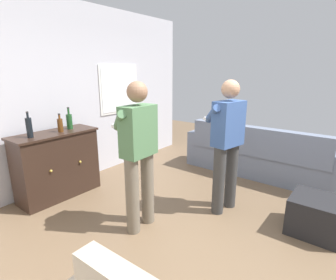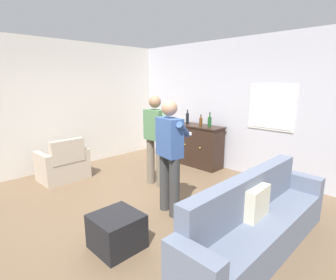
% 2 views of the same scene
% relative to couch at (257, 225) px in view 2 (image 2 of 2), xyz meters
% --- Properties ---
extents(ground, '(10.40, 10.40, 0.00)m').
position_rel_couch_xyz_m(ground, '(-1.93, -0.28, -0.34)').
color(ground, brown).
extents(wall_back_with_window, '(5.20, 0.15, 2.80)m').
position_rel_couch_xyz_m(wall_back_with_window, '(-1.90, 2.38, 1.07)').
color(wall_back_with_window, silver).
rests_on(wall_back_with_window, ground).
extents(wall_side_left, '(0.12, 5.20, 2.80)m').
position_rel_couch_xyz_m(wall_side_left, '(-4.59, -0.28, 1.06)').
color(wall_side_left, silver).
rests_on(wall_side_left, ground).
extents(couch, '(0.57, 2.57, 0.89)m').
position_rel_couch_xyz_m(couch, '(0.00, 0.00, 0.00)').
color(couch, slate).
rests_on(couch, ground).
extents(armchair, '(0.66, 0.89, 0.85)m').
position_rel_couch_xyz_m(armchair, '(-3.80, -0.58, -0.05)').
color(armchair, '#B2A38E').
rests_on(armchair, ground).
extents(sideboard_cabinet, '(1.14, 0.49, 0.95)m').
position_rel_couch_xyz_m(sideboard_cabinet, '(-2.47, 2.02, 0.14)').
color(sideboard_cabinet, black).
rests_on(sideboard_cabinet, ground).
extents(bottle_wine_green, '(0.07, 0.07, 0.34)m').
position_rel_couch_xyz_m(bottle_wine_green, '(-2.80, 1.99, 0.75)').
color(bottle_wine_green, black).
rests_on(bottle_wine_green, sideboard_cabinet).
extents(bottle_liquor_amber, '(0.07, 0.07, 0.26)m').
position_rel_couch_xyz_m(bottle_liquor_amber, '(-2.39, 1.97, 0.71)').
color(bottle_liquor_amber, '#593314').
rests_on(bottle_liquor_amber, sideboard_cabinet).
extents(bottle_spirits_clear, '(0.08, 0.08, 0.32)m').
position_rel_couch_xyz_m(bottle_spirits_clear, '(-2.20, 2.04, 0.73)').
color(bottle_spirits_clear, '#1E4C23').
rests_on(bottle_spirits_clear, sideboard_cabinet).
extents(ottoman, '(0.53, 0.53, 0.42)m').
position_rel_couch_xyz_m(ottoman, '(-1.19, -1.09, -0.13)').
color(ottoman, black).
rests_on(ottoman, ground).
extents(person_standing_left, '(0.56, 0.48, 1.68)m').
position_rel_couch_xyz_m(person_standing_left, '(-2.31, 0.55, 0.60)').
color(person_standing_left, '#6B6051').
rests_on(person_standing_left, ground).
extents(person_standing_right, '(0.55, 0.51, 1.68)m').
position_rel_couch_xyz_m(person_standing_right, '(-1.35, -0.04, 0.60)').
color(person_standing_right, '#383838').
rests_on(person_standing_right, ground).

